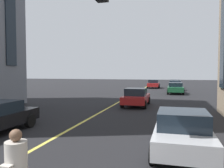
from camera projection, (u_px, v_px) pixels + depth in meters
lane_centre_line at (123, 100)px, 21.58m from camera, size 80.00×0.16×0.01m
car_silver_far at (182, 131)px, 7.48m from camera, size 3.90×1.89×1.40m
car_red_parked_b at (153, 84)px, 37.53m from camera, size 3.90×1.89×1.40m
car_silver_parked_a at (175, 85)px, 33.10m from camera, size 3.90×1.89×1.40m
car_red_near at (136, 97)px, 17.78m from camera, size 3.90×1.89×1.40m
car_green_oncoming at (175, 88)px, 27.93m from camera, size 4.40×1.95×1.37m
car_black_mid at (175, 84)px, 38.39m from camera, size 4.40×1.95×1.37m
traffic_light_mast at (190, 18)px, 5.40m from camera, size 0.36×4.59×5.50m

